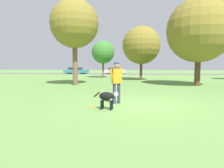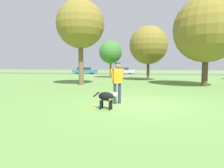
% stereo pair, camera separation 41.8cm
% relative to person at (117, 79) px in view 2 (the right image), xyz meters
% --- Properties ---
extents(ground_plane, '(120.00, 120.00, 0.00)m').
position_rel_person_xyz_m(ground_plane, '(1.04, -0.12, -1.04)').
color(ground_plane, '#608C42').
extents(far_road_strip, '(120.00, 6.00, 0.01)m').
position_rel_person_xyz_m(far_road_strip, '(1.04, 29.10, -1.04)').
color(far_road_strip, '#5B5B59').
rests_on(far_road_strip, ground_plane).
extents(person, '(0.62, 0.39, 1.76)m').
position_rel_person_xyz_m(person, '(0.00, 0.00, 0.00)').
color(person, '#2D334C').
rests_on(person, ground_plane).
extents(dog, '(0.97, 0.43, 0.67)m').
position_rel_person_xyz_m(dog, '(-0.22, -1.20, -0.57)').
color(dog, black).
rests_on(dog, ground_plane).
extents(frisbee, '(0.27, 0.27, 0.02)m').
position_rel_person_xyz_m(frisbee, '(-0.94, -0.79, -1.03)').
color(frisbee, orange).
rests_on(frisbee, ground_plane).
extents(tree_far_left, '(2.98, 2.98, 4.84)m').
position_rel_person_xyz_m(tree_far_left, '(-3.48, 17.50, 2.29)').
color(tree_far_left, brown).
rests_on(tree_far_left, ground_plane).
extents(tree_mid_center, '(4.12, 4.12, 5.88)m').
position_rel_person_xyz_m(tree_mid_center, '(1.36, 13.80, 2.77)').
color(tree_mid_center, brown).
rests_on(tree_mid_center, ground_plane).
extents(tree_near_right, '(5.04, 5.04, 6.90)m').
position_rel_person_xyz_m(tree_near_right, '(5.69, 8.22, 3.32)').
color(tree_near_right, '#4C3826').
rests_on(tree_near_right, ground_plane).
extents(tree_near_left, '(3.93, 3.93, 6.97)m').
position_rel_person_xyz_m(tree_near_left, '(-4.19, 7.62, 3.93)').
color(tree_near_left, brown).
rests_on(tree_near_left, ground_plane).
extents(parked_car_teal, '(4.60, 1.83, 1.24)m').
position_rel_person_xyz_m(parked_car_teal, '(-10.62, 28.75, -0.43)').
color(parked_car_teal, teal).
rests_on(parked_car_teal, ground_plane).
extents(parked_car_silver, '(4.26, 1.99, 1.19)m').
position_rel_person_xyz_m(parked_car_silver, '(-3.16, 29.18, -0.45)').
color(parked_car_silver, '#B7B7BC').
rests_on(parked_car_silver, ground_plane).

